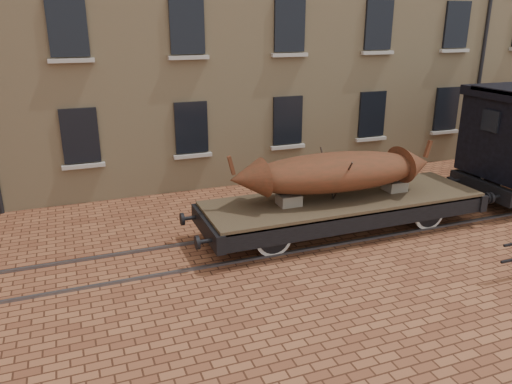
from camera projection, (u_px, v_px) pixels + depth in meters
name	position (u px, v px, depth m)	size (l,w,h in m)	color
ground	(327.00, 234.00, 13.69)	(90.00, 90.00, 0.00)	brown
rail_track	(327.00, 233.00, 13.68)	(30.00, 1.52, 0.06)	#59595E
flatcar_wagon	(343.00, 204.00, 13.58)	(8.65, 2.35, 1.31)	#473B23
iron_boat	(335.00, 172.00, 13.16)	(5.83, 1.91, 1.43)	#5F2A17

